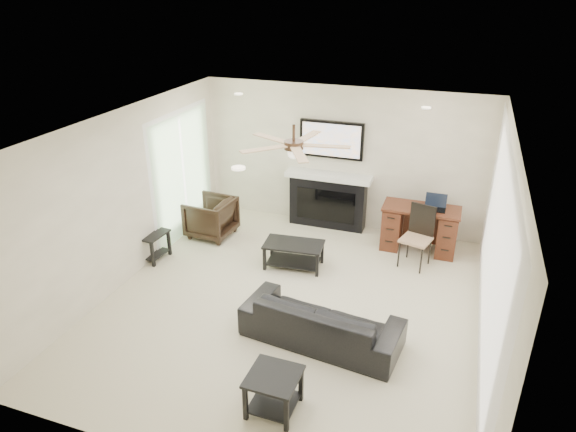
% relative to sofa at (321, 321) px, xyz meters
% --- Properties ---
extents(room_shell, '(5.50, 5.54, 2.52)m').
position_rel_sofa_xyz_m(room_shell, '(-0.42, 0.68, 1.40)').
color(room_shell, beige).
rests_on(room_shell, ground).
extents(sofa, '(2.02, 0.99, 0.57)m').
position_rel_sofa_xyz_m(sofa, '(0.00, 0.00, 0.00)').
color(sofa, black).
rests_on(sofa, ground).
extents(armchair, '(0.80, 0.78, 0.68)m').
position_rel_sofa_xyz_m(armchair, '(-2.60, 2.15, 0.06)').
color(armchair, black).
rests_on(armchair, ground).
extents(coffee_table, '(0.94, 0.58, 0.40)m').
position_rel_sofa_xyz_m(coffee_table, '(-0.90, 1.60, -0.08)').
color(coffee_table, black).
rests_on(coffee_table, ground).
extents(end_table_near, '(0.53, 0.53, 0.45)m').
position_rel_sofa_xyz_m(end_table_near, '(-0.15, -1.25, -0.06)').
color(end_table_near, black).
rests_on(end_table_near, ground).
extents(end_table_left, '(0.54, 0.54, 0.45)m').
position_rel_sofa_xyz_m(end_table_left, '(-3.15, 1.10, -0.06)').
color(end_table_left, black).
rests_on(end_table_left, ground).
extents(fireplace_unit, '(1.52, 0.34, 1.91)m').
position_rel_sofa_xyz_m(fireplace_unit, '(-0.80, 3.18, 0.67)').
color(fireplace_unit, black).
rests_on(fireplace_unit, ground).
extents(desk, '(1.22, 0.56, 0.76)m').
position_rel_sofa_xyz_m(desk, '(0.86, 2.80, 0.10)').
color(desk, '#36190D').
rests_on(desk, ground).
extents(desk_chair, '(0.52, 0.54, 0.97)m').
position_rel_sofa_xyz_m(desk_chair, '(0.86, 2.25, 0.20)').
color(desk_chair, black).
rests_on(desk_chair, ground).
extents(laptop, '(0.33, 0.24, 0.23)m').
position_rel_sofa_xyz_m(laptop, '(1.06, 2.78, 0.59)').
color(laptop, black).
rests_on(laptop, desk).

